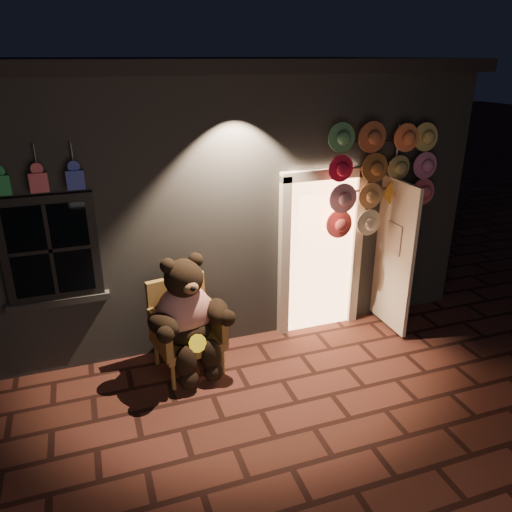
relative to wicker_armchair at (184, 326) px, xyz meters
name	(u,v)px	position (x,y,z in m)	size (l,w,h in m)	color
ground	(261,411)	(0.56, -1.10, -0.54)	(60.00, 60.00, 0.00)	#582A21
shop_building	(179,172)	(0.57, 2.89, 1.19)	(7.30, 5.95, 3.51)	slate
wicker_armchair	(184,326)	(0.00, 0.00, 0.00)	(0.85, 0.79, 1.09)	olive
teddy_bear	(187,317)	(0.02, -0.14, 0.19)	(1.02, 0.87, 1.43)	#AF1B12
hat_rack	(381,177)	(2.61, 0.18, 1.54)	(1.54, 0.22, 2.72)	#59595E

